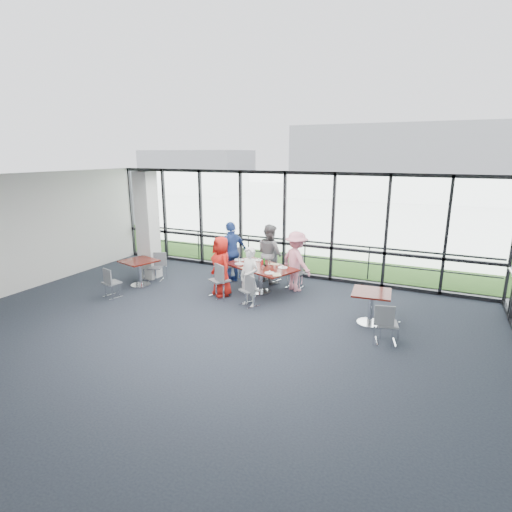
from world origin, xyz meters
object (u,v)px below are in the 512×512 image
at_px(structural_column, 148,226).
at_px(chair_main_nr, 249,290).
at_px(chair_main_nl, 220,280).
at_px(chair_spare_lb, 155,267).
at_px(main_table, 261,270).
at_px(diner_far_right, 296,261).
at_px(chair_main_end, 227,265).
at_px(side_table_right, 371,297).
at_px(diner_far_left, 270,253).
at_px(diner_near_right, 249,277).
at_px(chair_main_fr, 295,273).
at_px(diner_near_left, 221,266).
at_px(side_table_left, 139,264).
at_px(diner_end, 232,252).
at_px(chair_spare_la, 112,283).
at_px(chair_spare_r, 387,324).
at_px(chair_main_fl, 271,265).

relative_size(structural_column, chair_main_nr, 3.92).
distance_m(chair_main_nl, chair_spare_lb, 2.48).
relative_size(main_table, diner_far_right, 1.32).
relative_size(chair_main_end, chair_spare_lb, 1.20).
relative_size(side_table_right, diner_far_left, 0.52).
height_order(diner_near_right, chair_main_fr, diner_near_right).
height_order(diner_near_left, diner_far_right, diner_far_right).
bearing_deg(diner_near_left, structural_column, -153.84).
relative_size(side_table_left, diner_far_left, 0.63).
xyz_separation_m(diner_far_left, chair_main_nr, (0.31, -2.02, -0.45)).
xyz_separation_m(main_table, diner_near_right, (0.15, -1.00, 0.13)).
bearing_deg(diner_far_right, chair_spare_lb, 45.76).
bearing_deg(diner_far_right, diner_end, 34.11).
xyz_separation_m(diner_near_left, chair_main_fr, (1.60, 1.38, -0.36)).
bearing_deg(diner_end, chair_main_fr, 120.78).
xyz_separation_m(structural_column, chair_spare_la, (0.23, -1.84, -1.20)).
xyz_separation_m(main_table, chair_spare_r, (3.52, -1.69, -0.21)).
height_order(diner_far_right, chair_spare_lb, diner_far_right).
distance_m(side_table_left, chair_main_fr, 4.45).
xyz_separation_m(diner_end, chair_spare_r, (4.69, -2.22, -0.49)).
height_order(chair_main_fr, chair_spare_lb, chair_main_fr).
distance_m(structural_column, side_table_right, 6.81).
height_order(structural_column, chair_spare_r, structural_column).
relative_size(main_table, chair_main_fr, 2.51).
relative_size(structural_column, main_table, 1.46).
height_order(chair_main_nl, chair_main_end, chair_main_end).
height_order(diner_far_right, chair_main_fr, diner_far_right).
distance_m(side_table_right, chair_spare_r, 0.96).
height_order(diner_near_left, chair_spare_r, diner_near_left).
xyz_separation_m(main_table, diner_end, (-1.17, 0.54, 0.27)).
bearing_deg(chair_main_nl, diner_near_left, 132.68).
distance_m(main_table, chair_spare_la, 3.95).
distance_m(diner_end, chair_main_end, 0.44).
relative_size(chair_main_end, chair_spare_r, 1.19).
bearing_deg(structural_column, diner_far_left, 18.20).
height_order(side_table_right, chair_spare_lb, chair_spare_lb).
distance_m(side_table_left, diner_end, 2.67).
bearing_deg(chair_main_nr, chair_spare_lb, -160.90).
bearing_deg(structural_column, side_table_right, -6.10).
xyz_separation_m(diner_far_right, chair_spare_lb, (-4.09, -0.96, -0.42)).
distance_m(chair_main_nl, chair_main_nr, 1.02).
xyz_separation_m(chair_main_end, chair_spare_la, (-2.08, -2.49, -0.09)).
bearing_deg(main_table, chair_spare_r, -3.71).
relative_size(diner_end, chair_main_fl, 1.82).
bearing_deg(chair_main_fr, chair_spare_lb, 24.51).
distance_m(structural_column, chair_main_nr, 4.07).
relative_size(structural_column, diner_end, 1.78).
xyz_separation_m(chair_main_fl, chair_main_fr, (0.88, -0.31, -0.06)).
relative_size(structural_column, diner_near_left, 2.00).
bearing_deg(chair_main_nr, chair_main_end, 164.13).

